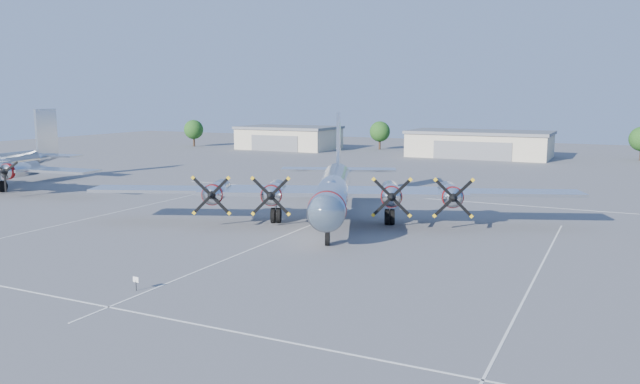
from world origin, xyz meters
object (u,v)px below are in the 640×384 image
at_px(hangar_center, 479,144).
at_px(main_bomber_b29, 333,220).
at_px(hangar_west, 289,138).
at_px(tree_far_west, 194,130).
at_px(info_placard, 136,281).
at_px(tree_west, 380,132).

xyz_separation_m(hangar_center, main_bomber_b29, (0.81, -73.87, -2.71)).
xyz_separation_m(hangar_west, main_bomber_b29, (45.81, -73.87, -2.71)).
bearing_deg(main_bomber_b29, tree_far_west, 113.10).
bearing_deg(hangar_west, info_placard, -66.30).
height_order(tree_far_west, tree_west, same).
distance_m(hangar_center, main_bomber_b29, 73.93).
height_order(tree_west, info_placard, tree_west).
xyz_separation_m(tree_west, info_placard, (24.25, -108.83, -3.57)).
bearing_deg(info_placard, hangar_west, 117.12).
xyz_separation_m(hangar_west, tree_far_west, (-25.00, -3.96, 1.51)).
xyz_separation_m(hangar_west, info_placard, (44.25, -100.79, -2.06)).
bearing_deg(info_placard, main_bomber_b29, 90.10).
bearing_deg(main_bomber_b29, hangar_west, 99.54).
relative_size(hangar_west, hangar_center, 0.79).
bearing_deg(main_bomber_b29, tree_west, 85.23).
distance_m(hangar_west, main_bomber_b29, 86.97).
height_order(tree_west, main_bomber_b29, tree_west).
xyz_separation_m(tree_far_west, info_placard, (69.25, -96.83, -3.57)).
relative_size(hangar_west, info_placard, 24.49).
height_order(hangar_west, tree_far_west, tree_far_west).
xyz_separation_m(hangar_center, tree_west, (-25.00, 8.04, 1.51)).
xyz_separation_m(hangar_center, info_placard, (-0.75, -100.79, -2.06)).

